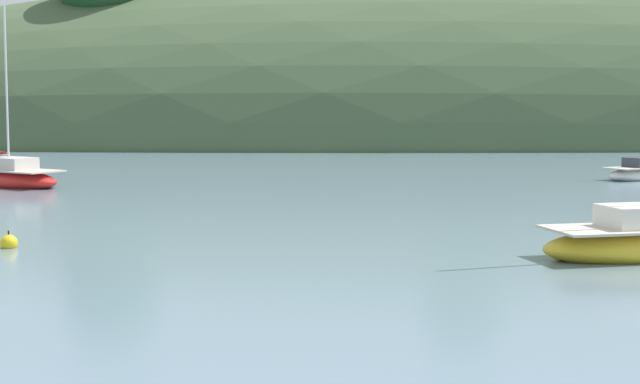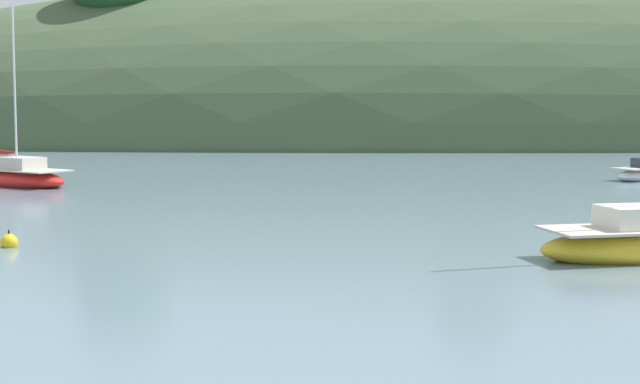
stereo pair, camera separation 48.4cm
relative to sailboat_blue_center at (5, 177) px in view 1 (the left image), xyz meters
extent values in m
ellipsoid|color=#425638|center=(37.54, 41.58, -0.38)|extent=(150.00, 36.00, 29.26)
ellipsoid|color=red|center=(-0.03, 0.02, -0.11)|extent=(6.12, 5.24, 0.97)
cube|color=beige|center=(-0.03, 0.02, 0.32)|extent=(5.63, 4.82, 0.06)
cube|color=beige|center=(0.36, -0.26, 0.59)|extent=(2.36, 2.23, 0.54)
cylinder|color=silver|center=(0.21, -0.15, 3.78)|extent=(0.09, 0.09, 6.91)
sphere|color=yellow|center=(4.55, -17.79, -0.26)|extent=(0.44, 0.44, 0.44)
cylinder|color=black|center=(4.55, -17.79, 0.01)|extent=(0.04, 0.04, 0.10)
camera|label=1|loc=(10.90, -43.01, 3.41)|focal=55.69mm
camera|label=2|loc=(11.38, -43.04, 3.41)|focal=55.69mm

